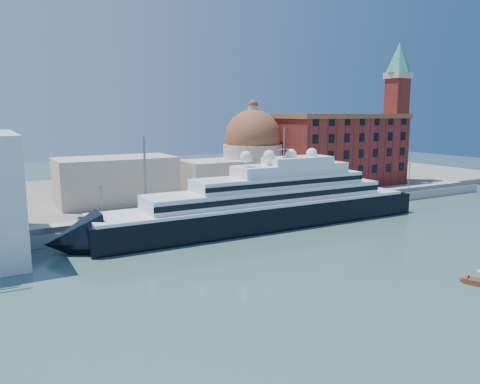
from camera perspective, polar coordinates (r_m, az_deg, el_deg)
ground at (r=86.01m, az=8.80°, el=-7.70°), size 400.00×400.00×0.00m
quay at (r=113.46m, az=-1.81°, el=-2.70°), size 180.00×10.00×2.50m
land at (r=150.46m, az=-9.02°, el=0.15°), size 260.00×72.00×2.00m
quay_fence at (r=109.19m, az=-0.72°, el=-2.19°), size 180.00×0.10×1.20m
superyacht at (r=103.86m, az=1.49°, el=-2.02°), size 87.16×12.08×26.05m
warehouse at (r=155.88m, az=12.28°, el=5.11°), size 43.00×19.00×23.25m
campanile at (r=172.32m, az=18.55°, el=10.23°), size 8.40×8.40×47.00m
church at (r=135.73m, az=-4.05°, el=3.44°), size 66.00×18.00×25.50m
lamp_posts at (r=105.18m, az=-7.53°, el=1.00°), size 120.80×2.40×18.00m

